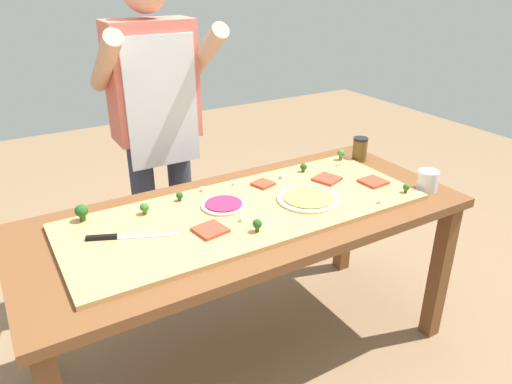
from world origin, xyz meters
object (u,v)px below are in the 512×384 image
Objects in this scene: broccoli_floret_back_mid at (180,196)px; broccoli_floret_center_left at (304,167)px; pizza_slice_near_right at (327,179)px; broccoli_floret_front_mid at (341,154)px; cheese_crumble_d at (203,189)px; prep_table at (247,232)px; broccoli_floret_front_right at (257,224)px; cheese_crumble_e at (380,201)px; pizza_slice_far_left at (373,182)px; broccoli_floret_center_right at (144,208)px; cheese_crumble_a at (338,165)px; pizza_whole_pesto_green at (308,198)px; pizza_slice_near_left at (263,184)px; broccoli_floret_back_right at (406,187)px; chefs_knife at (119,237)px; cheese_crumble_c at (281,177)px; cook_center at (156,118)px; pizza_slice_far_right at (210,230)px; broccoli_floret_front_left at (82,211)px; pizza_whole_beet_magenta at (224,205)px; flour_cup at (427,182)px; cheese_crumble_f at (234,184)px; cheese_crumble_b at (242,219)px; sauce_jar at (360,149)px.

broccoli_floret_back_mid is 0.63m from broccoli_floret_center_left.
pizza_slice_near_right is 0.28m from broccoli_floret_front_mid.
prep_table is at bearing -70.80° from cheese_crumble_d.
cheese_crumble_e is (0.56, -0.06, -0.02)m from broccoli_floret_front_right.
broccoli_floret_center_right reaches higher than pizza_slice_far_left.
pizza_whole_pesto_green is at bearing -146.58° from cheese_crumble_a.
pizza_slice_near_left is 2.01× the size of broccoli_floret_back_right.
broccoli_floret_center_right is (0.14, 0.13, 0.02)m from chefs_knife.
cheese_crumble_c is at bearing 115.84° from cheese_crumble_e.
pizza_whole_pesto_green is 0.36m from pizza_slice_far_left.
cheese_crumble_d is 0.01× the size of cook_center.
cheese_crumble_c is at bearing 143.75° from pizza_slice_near_right.
pizza_slice_near_left is at bearing -17.06° from cheese_crumble_d.
pizza_slice_near_right is at bearing 140.23° from pizza_slice_far_left.
pizza_slice_far_right is at bearing -160.18° from broccoli_floret_front_mid.
cheese_crumble_c is (-0.32, 0.02, 0.00)m from cheese_crumble_a.
broccoli_floret_back_right is (1.26, -0.46, -0.02)m from broccoli_floret_front_left.
pizza_whole_beet_magenta reaches higher than pizza_slice_far_left.
broccoli_floret_back_mid is 0.50m from cheese_crumble_c.
flour_cup reaches higher than pizza_whole_beet_magenta.
cheese_crumble_f is at bearing 151.60° from pizza_slice_far_left.
cook_center reaches higher than cheese_crumble_d.
broccoli_floret_front_right reaches higher than pizza_slice_far_right.
broccoli_floret_front_mid is at bearing 6.59° from broccoli_floret_center_left.
chefs_knife reaches higher than pizza_slice_near_left.
broccoli_floret_front_left is (-0.08, 0.20, 0.03)m from chefs_knife.
broccoli_floret_back_right is (0.41, -0.16, 0.02)m from pizza_whole_pesto_green.
chefs_knife is at bearing 158.01° from pizza_slice_far_right.
broccoli_floret_front_left reaches higher than broccoli_floret_front_right.
broccoli_floret_back_right reaches higher than cheese_crumble_f.
broccoli_floret_back_mid is at bearing -178.65° from broccoli_floret_front_mid.
cheese_crumble_f is (-0.39, 0.17, 0.00)m from pizza_slice_near_right.
sauce_jar reaches higher than cheese_crumble_b.
pizza_whole_pesto_green is 0.51m from broccoli_floret_front_mid.
pizza_whole_pesto_green is 0.54m from broccoli_floret_back_mid.
broccoli_floret_front_mid is at bearing 19.82° from pizza_slice_far_right.
cheese_crumble_b is at bearing -31.23° from broccoli_floret_front_left.
broccoli_floret_front_left reaches higher than cheese_crumble_b.
pizza_slice_near_right is 5.97× the size of cheese_crumble_d.
pizza_slice_near_left is 0.62m from broccoli_floret_back_right.
cheese_crumble_c is at bearing 18.38° from pizza_whole_beet_magenta.
broccoli_floret_back_mid is (-0.38, 0.04, 0.02)m from pizza_slice_near_left.
flour_cup reaches higher than pizza_slice_near_right.
broccoli_floret_front_left is 1.39× the size of broccoli_floret_center_right.
broccoli_floret_back_right is (0.24, -0.42, 0.00)m from broccoli_floret_center_left.
cheese_crumble_b is at bearing -87.67° from cheese_crumble_d.
broccoli_floret_center_right reaches higher than chefs_knife.
chefs_knife is 6.26× the size of broccoli_floret_center_right.
broccoli_floret_front_left reaches higher than cheese_crumble_c.
flour_cup reaches higher than broccoli_floret_back_right.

